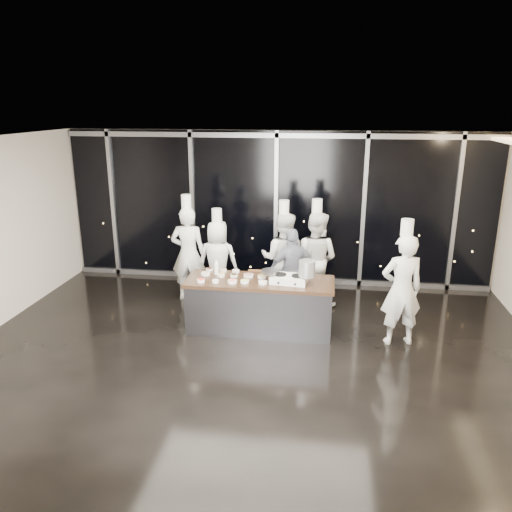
{
  "coord_description": "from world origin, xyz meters",
  "views": [
    {
      "loc": [
        1.06,
        -6.84,
        3.72
      ],
      "look_at": [
        -0.11,
        1.2,
        1.22
      ],
      "focal_mm": 35.0,
      "sensor_mm": 36.0,
      "label": 1
    }
  ],
  "objects": [
    {
      "name": "guest",
      "position": [
        0.48,
        1.81,
        0.79
      ],
      "size": [
        1.0,
        0.71,
        1.57
      ],
      "rotation": [
        0.0,
        0.0,
        3.55
      ],
      "color": "#151E3C",
      "rests_on": "ground"
    },
    {
      "name": "frying_pan",
      "position": [
        0.16,
        0.88,
        1.06
      ],
      "size": [
        0.52,
        0.32,
        0.05
      ],
      "rotation": [
        0.0,
        0.0,
        -0.11
      ],
      "color": "slate",
      "rests_on": "stove"
    },
    {
      "name": "chef_right",
      "position": [
        0.88,
        2.19,
        0.92
      ],
      "size": [
        1.08,
        0.98,
        2.05
      ],
      "rotation": [
        0.0,
        0.0,
        2.74
      ],
      "color": "silver",
      "rests_on": "ground"
    },
    {
      "name": "chef_far_left",
      "position": [
        -1.56,
        2.11,
        0.94
      ],
      "size": [
        0.69,
        0.47,
        2.08
      ],
      "rotation": [
        0.0,
        0.0,
        3.18
      ],
      "color": "silver",
      "rests_on": "ground"
    },
    {
      "name": "ground",
      "position": [
        0.0,
        0.0,
        0.0
      ],
      "size": [
        9.0,
        9.0,
        0.0
      ],
      "primitive_type": "plane",
      "color": "black",
      "rests_on": "ground"
    },
    {
      "name": "squeeze_bottle",
      "position": [
        -0.78,
        1.08,
        1.02
      ],
      "size": [
        0.07,
        0.07,
        0.26
      ],
      "color": "white",
      "rests_on": "demo_counter"
    },
    {
      "name": "chef_center",
      "position": [
        0.27,
        2.18,
        0.9
      ],
      "size": [
        0.92,
        0.75,
        2.01
      ],
      "rotation": [
        0.0,
        0.0,
        3.05
      ],
      "color": "silver",
      "rests_on": "ground"
    },
    {
      "name": "demo_counter",
      "position": [
        0.0,
        0.9,
        0.45
      ],
      "size": [
        2.46,
        0.86,
        0.9
      ],
      "color": "#3E3D43",
      "rests_on": "ground"
    },
    {
      "name": "chef_left",
      "position": [
        -0.98,
        2.1,
        0.82
      ],
      "size": [
        0.81,
        0.54,
        1.84
      ],
      "rotation": [
        0.0,
        0.0,
        3.1
      ],
      "color": "silver",
      "rests_on": "ground"
    },
    {
      "name": "prep_bowls",
      "position": [
        -0.42,
        0.93,
        0.93
      ],
      "size": [
        1.37,
        0.72,
        0.05
      ],
      "color": "white",
      "rests_on": "demo_counter"
    },
    {
      "name": "window_wall",
      "position": [
        0.0,
        3.43,
        1.6
      ],
      "size": [
        8.9,
        0.11,
        3.2
      ],
      "color": "black",
      "rests_on": "ground"
    },
    {
      "name": "chef_side",
      "position": [
        2.27,
        0.74,
        0.93
      ],
      "size": [
        0.75,
        0.58,
        2.05
      ],
      "rotation": [
        0.0,
        0.0,
        3.38
      ],
      "color": "silver",
      "rests_on": "ground"
    },
    {
      "name": "stock_pot",
      "position": [
        0.78,
        0.8,
        1.17
      ],
      "size": [
        0.29,
        0.29,
        0.26
      ],
      "primitive_type": "cylinder",
      "rotation": [
        0.0,
        0.0,
        -0.11
      ],
      "color": "#B6B6B9",
      "rests_on": "stove"
    },
    {
      "name": "room_shell",
      "position": [
        0.18,
        0.0,
        2.25
      ],
      "size": [
        9.02,
        7.02,
        3.21
      ],
      "color": "beige",
      "rests_on": "ground"
    },
    {
      "name": "stove",
      "position": [
        0.49,
        0.85,
        0.96
      ],
      "size": [
        0.62,
        0.43,
        0.14
      ],
      "rotation": [
        0.0,
        0.0,
        -0.11
      ],
      "color": "white",
      "rests_on": "demo_counter"
    }
  ]
}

